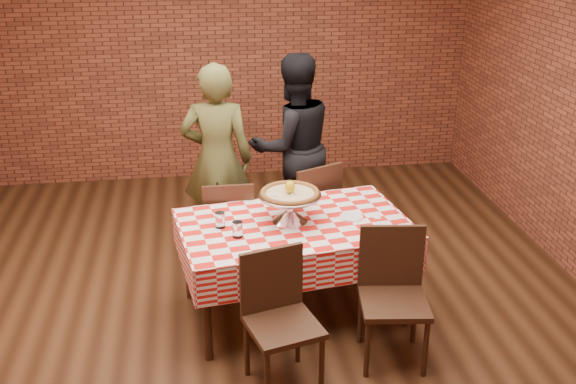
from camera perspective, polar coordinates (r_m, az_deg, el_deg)
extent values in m
plane|color=black|center=(5.25, -3.07, -10.36)|extent=(6.00, 6.00, 0.00)
plane|color=brown|center=(7.52, -5.50, 11.89)|extent=(5.50, 0.00, 5.50)
cube|color=#351F12|center=(5.09, 0.53, -6.51)|extent=(1.78, 1.22, 0.75)
cylinder|color=beige|center=(4.85, 0.17, -0.17)|extent=(0.58, 0.58, 0.03)
ellipsoid|color=gold|center=(4.83, 0.17, 0.43)|extent=(0.10, 0.10, 0.10)
cylinder|color=white|center=(4.69, -4.32, -3.21)|extent=(0.08, 0.08, 0.12)
cylinder|color=white|center=(4.84, -5.82, -2.40)|extent=(0.08, 0.08, 0.12)
cylinder|color=white|center=(5.01, 5.43, -2.13)|extent=(0.20, 0.20, 0.01)
cube|color=white|center=(4.94, 7.71, -2.67)|extent=(0.06, 0.06, 0.00)
cube|color=white|center=(5.02, 7.64, -2.21)|extent=(0.05, 0.04, 0.00)
cube|color=silver|center=(5.15, 0.41, -0.56)|extent=(0.10, 0.08, 0.13)
imported|color=brown|center=(5.88, -6.08, 2.76)|extent=(0.67, 0.49, 1.72)
imported|color=black|center=(6.18, 0.42, 3.91)|extent=(0.98, 0.84, 1.73)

